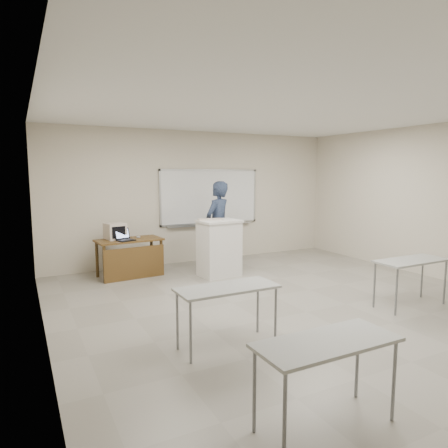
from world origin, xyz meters
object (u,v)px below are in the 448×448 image
whiteboard (210,198)px  keyboard (210,219)px  crt_monitor (115,231)px  mouse (138,237)px  laptop (125,238)px  podium (219,248)px  presenter (218,226)px  instructor_desk (131,252)px

whiteboard → keyboard: 1.57m
crt_monitor → keyboard: size_ratio=0.81×
mouse → laptop: bearing=-146.7°
mouse → keyboard: 1.51m
crt_monitor → laptop: (0.15, -0.25, -0.10)m
podium → mouse: (-1.40, 0.85, 0.20)m
podium → keyboard: 0.60m
crt_monitor → laptop: crt_monitor is taller
laptop → whiteboard: bearing=1.9°
crt_monitor → laptop: size_ratio=1.27×
laptop → presenter: size_ratio=0.17×
mouse → instructor_desk: bearing=-138.7°
mouse → keyboard: keyboard is taller
laptop → podium: bearing=-39.5°
keyboard → instructor_desk: bearing=170.2°
mouse → whiteboard: bearing=20.9°
podium → crt_monitor: bearing=148.2°
instructor_desk → mouse: (0.20, 0.16, 0.25)m
crt_monitor → presenter: size_ratio=0.21×
crt_monitor → presenter: (2.08, -0.41, 0.03)m
podium → presenter: size_ratio=0.60×
instructor_desk → keyboard: size_ratio=2.56×
presenter → crt_monitor: bearing=-40.6°
instructor_desk → podium: 1.74m
instructor_desk → mouse: bearing=33.2°
instructor_desk → podium: bearing=-28.6°
instructor_desk → crt_monitor: 0.52m
podium → laptop: (-1.70, 0.67, 0.24)m
presenter → laptop: bearing=-34.1°
mouse → presenter: bearing=-8.7°
laptop → keyboard: size_ratio=0.63×
instructor_desk → laptop: 0.31m
whiteboard → instructor_desk: whiteboard is taller
podium → crt_monitor: (-1.85, 0.93, 0.34)m
instructor_desk → presenter: (1.83, -0.18, 0.42)m
mouse → presenter: size_ratio=0.05×
podium → presenter: presenter is taller
instructor_desk → mouse: size_ratio=13.17×
keyboard → whiteboard: bearing=77.9°
mouse → presenter: (1.63, -0.33, 0.17)m
presenter → instructor_desk: bearing=-34.9°
crt_monitor → mouse: size_ratio=4.16×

